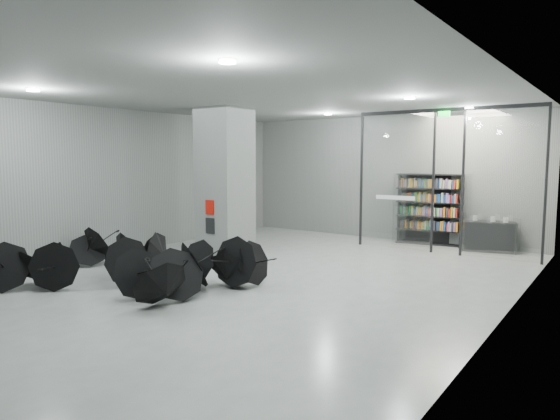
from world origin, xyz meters
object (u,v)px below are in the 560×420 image
Objects in this scene: column at (225,182)px; umbrella_cluster at (139,271)px; shop_counter at (489,236)px; bookshelf at (430,209)px.

umbrella_cluster is at bearing -77.62° from column.
umbrella_cluster reaches higher than shop_counter.
column is 2.80× the size of shop_counter.
column reaches higher than bookshelf.
shop_counter is (5.88, 4.59, -1.57)m from column.
shop_counter is 9.66m from umbrella_cluster.
bookshelf is 1.52× the size of shop_counter.
column is 7.63m from shop_counter.
bookshelf is at bearing 161.14° from shop_counter.
shop_counter is at bearing 38.01° from column.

